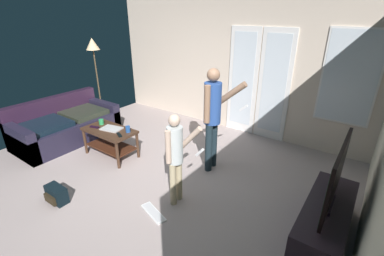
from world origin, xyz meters
name	(u,v)px	position (x,y,z in m)	size (l,w,h in m)	color
ground_plane	(144,180)	(0.00, 0.00, -0.01)	(5.73, 5.26, 0.02)	#A49390
wall_back_with_doors	(234,66)	(0.13, 2.59, 1.35)	(5.73, 0.09, 2.78)	beige
leather_couch	(66,126)	(-2.26, 0.13, 0.29)	(0.98, 1.89, 0.82)	#211D30
coffee_table	(110,137)	(-1.01, 0.23, 0.37)	(0.95, 0.51, 0.50)	#3D271A
tv_stand	(325,222)	(2.47, 0.38, 0.22)	(0.46, 1.38, 0.44)	black
flat_screen_tv	(336,177)	(2.47, 0.38, 0.82)	(0.08, 1.06, 0.74)	black
person_adult	(213,112)	(0.66, 0.90, 0.99)	(0.61, 0.48, 1.64)	#1A282F
person_child	(176,152)	(0.73, -0.09, 0.76)	(0.43, 0.35, 1.27)	tan
floor_lamp	(93,51)	(-2.61, 1.25, 1.57)	(0.29, 0.29, 1.86)	#2B2721
backpack	(56,194)	(-0.60, -1.05, 0.11)	(0.33, 0.20, 0.23)	black
loose_keyboard	(153,213)	(0.63, -0.46, 0.01)	(0.46, 0.26, 0.02)	white
laptop_closed	(112,129)	(-0.99, 0.26, 0.52)	(0.35, 0.23, 0.02)	#B9BABC
cup_near_edge	(128,129)	(-0.66, 0.35, 0.56)	(0.08, 0.08, 0.11)	#234E95
cup_by_laptop	(101,122)	(-1.31, 0.30, 0.55)	(0.09, 0.09, 0.09)	#29904E
tv_remote_black	(119,135)	(-0.68, 0.17, 0.52)	(0.17, 0.05, 0.02)	black
dvd_remote_slim	(95,127)	(-1.29, 0.13, 0.52)	(0.17, 0.05, 0.02)	black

